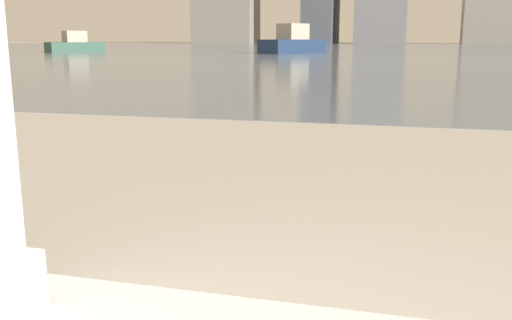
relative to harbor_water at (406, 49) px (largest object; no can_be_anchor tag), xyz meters
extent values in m
cube|color=slate|center=(0.00, 0.00, 0.00)|extent=(180.00, 110.00, 0.01)
cube|color=#335647|center=(-24.09, -23.05, 0.37)|extent=(3.55, 4.30, 0.74)
cube|color=#B2A893|center=(-24.09, -23.05, 1.16)|extent=(1.76, 1.90, 0.84)
cube|color=navy|center=(-7.48, -22.19, 0.48)|extent=(4.12, 5.63, 0.94)
cube|color=#B2A893|center=(-7.48, -22.19, 1.49)|extent=(2.12, 2.41, 1.08)
camera|label=1|loc=(0.54, -61.92, 1.02)|focal=40.00mm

